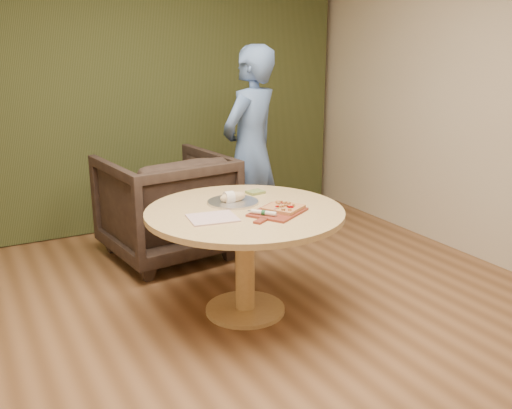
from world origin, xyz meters
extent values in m
cube|color=brown|center=(0.00, 0.00, -0.01)|extent=(5.00, 6.00, 0.02)
cube|color=#C6B496|center=(0.00, 3.01, 1.40)|extent=(5.00, 0.02, 2.80)
cube|color=#2B3216|center=(0.00, 2.90, 1.40)|extent=(4.80, 0.14, 2.78)
cylinder|color=tan|center=(0.24, 0.65, 0.01)|extent=(0.56, 0.56, 0.03)
cylinder|color=tan|center=(0.24, 0.65, 0.35)|extent=(0.13, 0.13, 0.68)
cylinder|color=tan|center=(0.24, 0.65, 0.73)|extent=(1.34, 1.34, 0.04)
cube|color=maroon|center=(0.39, 0.47, 0.76)|extent=(0.44, 0.42, 0.01)
cube|color=maroon|center=(0.20, 0.36, 0.76)|extent=(0.11, 0.09, 0.01)
cube|color=#C0824B|center=(0.44, 0.49, 0.78)|extent=(0.30, 0.30, 0.02)
cylinder|color=#6D0304|center=(0.40, 0.49, 0.79)|extent=(0.04, 0.04, 0.00)
cylinder|color=#6D0304|center=(0.47, 0.45, 0.79)|extent=(0.05, 0.05, 0.00)
cylinder|color=#6D0304|center=(0.49, 0.55, 0.79)|extent=(0.06, 0.06, 0.00)
cube|color=#B47A43|center=(0.46, 0.48, 0.79)|extent=(0.02, 0.02, 0.01)
cube|color=#B47A43|center=(0.48, 0.53, 0.79)|extent=(0.03, 0.03, 0.01)
cube|color=#B47A43|center=(0.50, 0.46, 0.79)|extent=(0.02, 0.02, 0.01)
cube|color=#B47A43|center=(0.43, 0.38, 0.79)|extent=(0.02, 0.02, 0.01)
cube|color=#B47A43|center=(0.50, 0.51, 0.79)|extent=(0.03, 0.03, 0.01)
cube|color=#B47A43|center=(0.43, 0.48, 0.79)|extent=(0.03, 0.03, 0.01)
cube|color=#B47A43|center=(0.47, 0.57, 0.79)|extent=(0.03, 0.03, 0.01)
cube|color=#B47A43|center=(0.44, 0.55, 0.79)|extent=(0.03, 0.03, 0.01)
cube|color=#B47A43|center=(0.39, 0.41, 0.79)|extent=(0.03, 0.03, 0.01)
cube|color=#B47A43|center=(0.41, 0.48, 0.79)|extent=(0.03, 0.03, 0.01)
cube|color=#B47A43|center=(0.44, 0.57, 0.79)|extent=(0.02, 0.02, 0.01)
cube|color=#427A23|center=(0.40, 0.49, 0.79)|extent=(0.01, 0.01, 0.00)
cube|color=#427A23|center=(0.38, 0.46, 0.79)|extent=(0.01, 0.01, 0.00)
cube|color=#427A23|center=(0.44, 0.49, 0.79)|extent=(0.01, 0.01, 0.00)
cube|color=#427A23|center=(0.42, 0.44, 0.79)|extent=(0.01, 0.01, 0.00)
cube|color=#427A23|center=(0.50, 0.45, 0.79)|extent=(0.01, 0.01, 0.00)
cube|color=#8C4761|center=(0.36, 0.46, 0.79)|extent=(0.03, 0.02, 0.00)
cube|color=#8C4761|center=(0.47, 0.54, 0.79)|extent=(0.03, 0.02, 0.00)
cube|color=#8C4761|center=(0.49, 0.55, 0.79)|extent=(0.03, 0.01, 0.00)
cube|color=#8C4761|center=(0.46, 0.45, 0.79)|extent=(0.01, 0.03, 0.00)
cube|color=#8C4761|center=(0.46, 0.49, 0.79)|extent=(0.03, 0.01, 0.00)
cylinder|color=beige|center=(0.27, 0.44, 0.78)|extent=(0.13, 0.15, 0.03)
cylinder|color=#194C26|center=(0.27, 0.44, 0.78)|extent=(0.04, 0.04, 0.03)
cube|color=silver|center=(0.21, 0.52, 0.78)|extent=(0.04, 0.04, 0.00)
cube|color=white|center=(-0.04, 0.57, 0.76)|extent=(0.33, 0.29, 0.01)
cylinder|color=silver|center=(0.24, 0.83, 0.75)|extent=(0.35, 0.35, 0.01)
cylinder|color=silver|center=(0.24, 0.83, 0.76)|extent=(0.36, 0.36, 0.02)
ellipsoid|color=#CFB27E|center=(0.24, 0.83, 0.79)|extent=(0.19, 0.08, 0.07)
cylinder|color=beige|center=(0.21, 0.83, 0.79)|extent=(0.06, 0.09, 0.09)
cube|color=#54662D|center=(0.50, 0.98, 0.76)|extent=(0.13, 0.12, 0.02)
imported|color=black|center=(0.13, 1.93, 0.50)|extent=(1.08, 1.02, 1.01)
imported|color=#4A679A|center=(0.86, 1.74, 0.90)|extent=(0.79, 0.69, 1.81)
camera|label=1|loc=(-1.44, -2.60, 1.86)|focal=40.00mm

